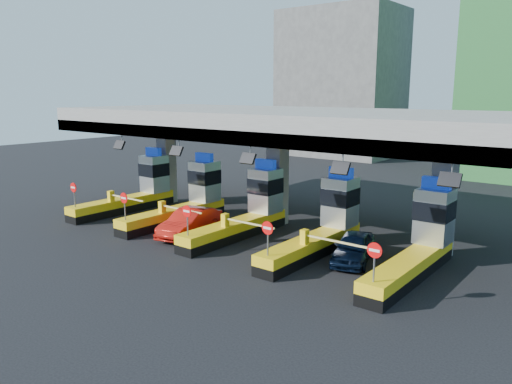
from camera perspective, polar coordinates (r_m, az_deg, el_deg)
The scene contains 10 objects.
ground at distance 28.75m, azimuth -1.11°, elevation -4.86°, with size 120.00×120.00×0.00m, color black.
toll_canopy at distance 29.94m, azimuth 2.37°, elevation 7.72°, with size 28.00×12.09×7.00m.
toll_lane_far_left at distance 35.62m, azimuth -13.35°, elevation 0.33°, with size 4.43×8.00×4.16m.
toll_lane_left at distance 31.91m, azimuth -7.75°, elevation -0.73°, with size 4.43×8.00×4.16m.
toll_lane_center at distance 28.60m, azimuth -0.76°, elevation -2.05°, with size 4.43×8.00×4.16m.
toll_lane_right at distance 25.84m, azimuth 7.90°, elevation -3.63°, with size 4.43×8.00×4.16m.
toll_lane_far_right at distance 23.82m, azimuth 18.36°, elevation -5.42°, with size 4.43×8.00×4.16m.
bg_building_concrete at distance 65.42m, azimuth 9.71°, elevation 12.08°, with size 14.00×10.00×18.00m, color #4C4C49.
van at distance 24.56m, azimuth 11.09°, elevation -6.25°, with size 1.64×4.08×1.39m, color black.
red_car at distance 28.57m, azimuth -7.56°, elevation -3.47°, with size 1.62×4.64×1.53m, color #B1150D.
Camera 1 is at (17.55, -21.31, 8.05)m, focal length 35.00 mm.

